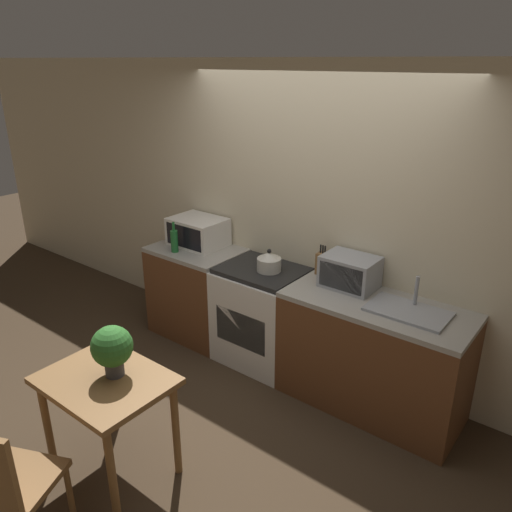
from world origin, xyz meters
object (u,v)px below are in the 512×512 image
Objects in this scene: dining_chair at (3,483)px; stove_range at (262,315)px; bottle at (174,241)px; toaster_oven at (350,272)px; kettle at (269,262)px; microwave at (198,232)px; dining_table at (107,393)px.

stove_range is at bearing 68.73° from dining_chair.
toaster_oven is at bearing 10.75° from bottle.
toaster_oven is at bearing 10.95° from kettle.
kettle is 0.22× the size of dining_chair.
dining_chair is at bearing -68.89° from microwave.
kettle is (0.07, -0.00, 0.54)m from stove_range.
stove_range is at bearing -170.14° from toaster_oven.
microwave is at bearing -178.52° from toaster_oven.
dining_chair is (0.96, -2.49, -0.53)m from microwave.
microwave is at bearing 116.98° from dining_table.
microwave is 2.72m from dining_chair.
microwave is 1.22× the size of toaster_oven.
stove_range is 0.97m from toaster_oven.
bottle is at bearing -98.35° from microwave.
kettle is 1.72m from dining_table.
kettle reaches higher than dining_chair.
microwave is 1.62m from toaster_oven.
microwave is (-0.85, 0.09, 0.59)m from stove_range.
microwave is at bearing 81.65° from bottle.
dining_chair is at bearing -89.13° from kettle.
bottle is 0.32× the size of dining_chair.
bottle is at bearing -168.49° from stove_range.
stove_range is 0.98× the size of dining_chair.
kettle reaches higher than stove_range.
kettle is 0.40× the size of microwave.
kettle is 0.26× the size of dining_table.
toaster_oven is 0.53× the size of dining_table.
dining_chair is at bearing -104.47° from toaster_oven.
bottle is (-0.04, -0.27, -0.02)m from microwave.
bottle is at bearing -169.39° from kettle.
dining_table is (-0.71, -1.81, -0.41)m from toaster_oven.
dining_chair reaches higher than stove_range.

